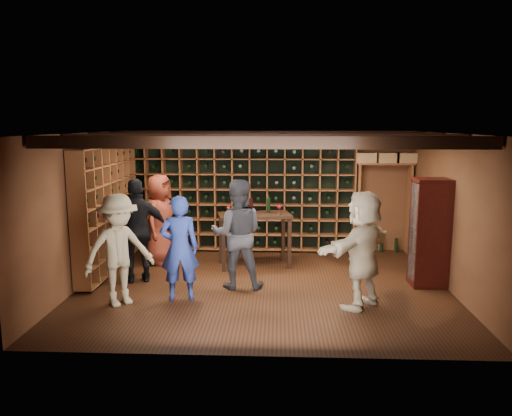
{
  "coord_description": "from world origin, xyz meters",
  "views": [
    {
      "loc": [
        0.24,
        -7.89,
        2.66
      ],
      "look_at": [
        -0.12,
        0.2,
        1.28
      ],
      "focal_mm": 35.0,
      "sensor_mm": 36.0,
      "label": 1
    }
  ],
  "objects_px": {
    "man_grey_suit": "(237,234)",
    "tasting_table": "(254,221)",
    "guest_red_floral": "(160,219)",
    "guest_beige": "(363,249)",
    "display_cabinet": "(429,235)",
    "man_blue_shirt": "(179,248)",
    "guest_khaki": "(119,250)",
    "guest_woman_black": "(138,231)"
  },
  "relations": [
    {
      "from": "man_grey_suit",
      "to": "guest_red_floral",
      "type": "distance_m",
      "value": 2.08
    },
    {
      "from": "display_cabinet",
      "to": "tasting_table",
      "type": "height_order",
      "value": "display_cabinet"
    },
    {
      "from": "guest_woman_black",
      "to": "guest_beige",
      "type": "bearing_deg",
      "value": 145.02
    },
    {
      "from": "tasting_table",
      "to": "man_grey_suit",
      "type": "bearing_deg",
      "value": -111.35
    },
    {
      "from": "guest_woman_black",
      "to": "guest_khaki",
      "type": "bearing_deg",
      "value": 71.9
    },
    {
      "from": "guest_woman_black",
      "to": "guest_red_floral",
      "type": "bearing_deg",
      "value": -114.37
    },
    {
      "from": "display_cabinet",
      "to": "guest_khaki",
      "type": "distance_m",
      "value": 4.93
    },
    {
      "from": "guest_red_floral",
      "to": "guest_beige",
      "type": "relative_size",
      "value": 1.0
    },
    {
      "from": "man_blue_shirt",
      "to": "guest_khaki",
      "type": "distance_m",
      "value": 0.88
    },
    {
      "from": "man_blue_shirt",
      "to": "man_grey_suit",
      "type": "height_order",
      "value": "man_grey_suit"
    },
    {
      "from": "display_cabinet",
      "to": "guest_beige",
      "type": "distance_m",
      "value": 1.62
    },
    {
      "from": "man_grey_suit",
      "to": "tasting_table",
      "type": "xyz_separation_m",
      "value": [
        0.21,
        1.24,
        -0.02
      ]
    },
    {
      "from": "man_grey_suit",
      "to": "guest_woman_black",
      "type": "xyz_separation_m",
      "value": [
        -1.69,
        0.22,
        -0.01
      ]
    },
    {
      "from": "man_grey_suit",
      "to": "guest_red_floral",
      "type": "height_order",
      "value": "man_grey_suit"
    },
    {
      "from": "guest_red_floral",
      "to": "tasting_table",
      "type": "distance_m",
      "value": 1.8
    },
    {
      "from": "guest_red_floral",
      "to": "guest_woman_black",
      "type": "xyz_separation_m",
      "value": [
        -0.1,
        -1.13,
        0.02
      ]
    },
    {
      "from": "man_grey_suit",
      "to": "tasting_table",
      "type": "relative_size",
      "value": 1.24
    },
    {
      "from": "guest_khaki",
      "to": "guest_woman_black",
      "type": "bearing_deg",
      "value": 50.22
    },
    {
      "from": "man_blue_shirt",
      "to": "man_grey_suit",
      "type": "xyz_separation_m",
      "value": [
        0.83,
        0.61,
        0.09
      ]
    },
    {
      "from": "guest_khaki",
      "to": "man_blue_shirt",
      "type": "bearing_deg",
      "value": -23.48
    },
    {
      "from": "display_cabinet",
      "to": "man_blue_shirt",
      "type": "relative_size",
      "value": 1.09
    },
    {
      "from": "man_blue_shirt",
      "to": "guest_beige",
      "type": "bearing_deg",
      "value": 165.07
    },
    {
      "from": "man_blue_shirt",
      "to": "display_cabinet",
      "type": "bearing_deg",
      "value": -178.83
    },
    {
      "from": "guest_red_floral",
      "to": "guest_woman_black",
      "type": "height_order",
      "value": "guest_woman_black"
    },
    {
      "from": "display_cabinet",
      "to": "man_blue_shirt",
      "type": "bearing_deg",
      "value": -167.96
    },
    {
      "from": "man_blue_shirt",
      "to": "guest_woman_black",
      "type": "distance_m",
      "value": 1.19
    },
    {
      "from": "tasting_table",
      "to": "guest_woman_black",
      "type": "bearing_deg",
      "value": -163.27
    },
    {
      "from": "guest_red_floral",
      "to": "guest_khaki",
      "type": "relative_size",
      "value": 1.04
    },
    {
      "from": "display_cabinet",
      "to": "guest_woman_black",
      "type": "height_order",
      "value": "guest_woman_black"
    },
    {
      "from": "man_blue_shirt",
      "to": "guest_beige",
      "type": "relative_size",
      "value": 0.93
    },
    {
      "from": "guest_red_floral",
      "to": "guest_beige",
      "type": "xyz_separation_m",
      "value": [
        3.47,
        -2.14,
        0.0
      ]
    },
    {
      "from": "guest_red_floral",
      "to": "guest_beige",
      "type": "bearing_deg",
      "value": -107.45
    },
    {
      "from": "guest_woman_black",
      "to": "guest_khaki",
      "type": "relative_size",
      "value": 1.06
    },
    {
      "from": "guest_beige",
      "to": "tasting_table",
      "type": "bearing_deg",
      "value": -98.45
    },
    {
      "from": "guest_khaki",
      "to": "guest_beige",
      "type": "relative_size",
      "value": 0.96
    },
    {
      "from": "guest_red_floral",
      "to": "guest_woman_black",
      "type": "relative_size",
      "value": 0.98
    },
    {
      "from": "display_cabinet",
      "to": "guest_khaki",
      "type": "height_order",
      "value": "display_cabinet"
    },
    {
      "from": "guest_khaki",
      "to": "guest_beige",
      "type": "height_order",
      "value": "guest_beige"
    },
    {
      "from": "guest_khaki",
      "to": "guest_red_floral",
      "type": "bearing_deg",
      "value": 47.02
    },
    {
      "from": "man_grey_suit",
      "to": "guest_woman_black",
      "type": "distance_m",
      "value": 1.7
    },
    {
      "from": "guest_red_floral",
      "to": "guest_beige",
      "type": "distance_m",
      "value": 4.07
    },
    {
      "from": "man_blue_shirt",
      "to": "man_grey_suit",
      "type": "relative_size",
      "value": 0.9
    }
  ]
}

